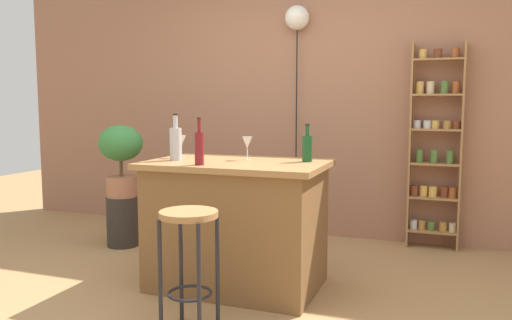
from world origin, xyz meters
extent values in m
plane|color=#A37A4C|center=(0.00, 0.00, 0.00)|extent=(12.00, 12.00, 0.00)
cube|color=#9E6B51|center=(0.00, 1.95, 1.40)|extent=(6.40, 0.10, 2.80)
cube|color=brown|center=(0.00, 0.30, 0.42)|extent=(1.13, 0.73, 0.85)
cube|color=#9E7042|center=(0.00, 0.30, 0.87)|extent=(1.23, 0.79, 0.04)
cylinder|color=black|center=(-0.09, -0.58, 0.33)|extent=(0.02, 0.02, 0.66)
cylinder|color=black|center=(0.15, -0.58, 0.33)|extent=(0.02, 0.02, 0.66)
cylinder|color=black|center=(-0.09, -0.35, 0.33)|extent=(0.02, 0.02, 0.66)
cylinder|color=black|center=(0.15, -0.35, 0.33)|extent=(0.02, 0.02, 0.66)
torus|color=black|center=(0.03, -0.47, 0.22)|extent=(0.25, 0.25, 0.02)
cylinder|color=#9E7042|center=(0.03, -0.47, 0.67)|extent=(0.33, 0.33, 0.03)
cube|color=#9E7042|center=(1.05, 1.80, 0.90)|extent=(0.02, 0.16, 1.81)
cube|color=#9E7042|center=(1.47, 1.80, 0.90)|extent=(0.02, 0.16, 1.81)
cube|color=#9E7042|center=(1.26, 1.80, 0.15)|extent=(0.41, 0.16, 0.02)
cylinder|color=silver|center=(1.10, 1.79, 0.20)|extent=(0.06, 0.06, 0.08)
cylinder|color=#AD7A38|center=(1.17, 1.81, 0.20)|extent=(0.06, 0.06, 0.08)
cylinder|color=#4C7033|center=(1.25, 1.80, 0.20)|extent=(0.06, 0.06, 0.08)
cylinder|color=#AD7A38|center=(1.35, 1.80, 0.20)|extent=(0.06, 0.06, 0.08)
cylinder|color=beige|center=(1.43, 1.79, 0.20)|extent=(0.06, 0.06, 0.08)
cube|color=#9E7042|center=(1.26, 1.80, 0.45)|extent=(0.41, 0.16, 0.02)
cylinder|color=brown|center=(1.10, 1.79, 0.51)|extent=(0.07, 0.07, 0.09)
cylinder|color=gold|center=(1.18, 1.81, 0.51)|extent=(0.07, 0.07, 0.09)
cylinder|color=gold|center=(1.25, 1.79, 0.51)|extent=(0.07, 0.07, 0.09)
cylinder|color=brown|center=(1.35, 1.81, 0.51)|extent=(0.07, 0.07, 0.09)
cylinder|color=#994C23|center=(1.42, 1.80, 0.51)|extent=(0.07, 0.07, 0.09)
cube|color=#9E7042|center=(1.26, 1.80, 0.75)|extent=(0.41, 0.16, 0.02)
cylinder|color=#4C7033|center=(1.13, 1.80, 0.82)|extent=(0.06, 0.06, 0.12)
cylinder|color=#4C7033|center=(1.25, 1.79, 0.82)|extent=(0.06, 0.06, 0.12)
cylinder|color=#4C7033|center=(1.39, 1.80, 0.82)|extent=(0.06, 0.06, 0.12)
cube|color=#9E7042|center=(1.26, 1.80, 1.05)|extent=(0.41, 0.16, 0.02)
cylinder|color=silver|center=(1.10, 1.80, 1.10)|extent=(0.06, 0.06, 0.07)
cylinder|color=silver|center=(1.19, 1.79, 1.10)|extent=(0.06, 0.06, 0.07)
cylinder|color=gold|center=(1.26, 1.80, 1.10)|extent=(0.06, 0.06, 0.07)
cylinder|color=#AD7A38|center=(1.35, 1.80, 1.10)|extent=(0.06, 0.06, 0.07)
cylinder|color=brown|center=(1.43, 1.80, 1.10)|extent=(0.06, 0.06, 0.07)
cube|color=#9E7042|center=(1.26, 1.80, 1.35)|extent=(0.41, 0.16, 0.02)
cylinder|color=gold|center=(1.11, 1.81, 1.42)|extent=(0.07, 0.07, 0.11)
cylinder|color=beige|center=(1.20, 1.81, 1.42)|extent=(0.07, 0.07, 0.11)
cylinder|color=#4C7033|center=(1.32, 1.79, 1.42)|extent=(0.07, 0.07, 0.11)
cylinder|color=#994C23|center=(1.41, 1.80, 1.42)|extent=(0.07, 0.07, 0.11)
cube|color=#9E7042|center=(1.26, 1.80, 1.66)|extent=(0.41, 0.16, 0.02)
cylinder|color=gold|center=(1.13, 1.80, 1.71)|extent=(0.07, 0.07, 0.08)
cylinder|color=brown|center=(1.25, 1.79, 1.71)|extent=(0.07, 0.07, 0.08)
cylinder|color=#994C23|center=(1.39, 1.80, 1.71)|extent=(0.07, 0.07, 0.08)
cylinder|color=#2D2823|center=(-1.36, 0.90, 0.22)|extent=(0.28, 0.28, 0.45)
cylinder|color=#A86B4C|center=(-1.36, 0.90, 0.54)|extent=(0.27, 0.27, 0.18)
cylinder|color=brown|center=(-1.36, 0.90, 0.71)|extent=(0.03, 0.03, 0.16)
ellipsoid|color=#387F3D|center=(-1.36, 0.90, 0.93)|extent=(0.40, 0.36, 0.32)
cylinder|color=#B2B2B7|center=(-0.43, 0.22, 1.00)|extent=(0.08, 0.08, 0.23)
cylinder|color=#B2B2B7|center=(-0.43, 0.22, 1.16)|extent=(0.03, 0.03, 0.09)
cylinder|color=black|center=(-0.43, 0.22, 1.21)|extent=(0.04, 0.04, 0.01)
cylinder|color=#194C23|center=(0.46, 0.45, 0.97)|extent=(0.07, 0.07, 0.18)
cylinder|color=#194C23|center=(0.46, 0.45, 1.10)|extent=(0.03, 0.03, 0.07)
cylinder|color=black|center=(0.46, 0.45, 1.14)|extent=(0.03, 0.03, 0.01)
cylinder|color=maroon|center=(-0.15, 0.02, 0.99)|extent=(0.06, 0.06, 0.21)
cylinder|color=maroon|center=(-0.15, 0.02, 1.14)|extent=(0.02, 0.02, 0.08)
cylinder|color=black|center=(-0.15, 0.02, 1.19)|extent=(0.03, 0.03, 0.01)
cylinder|color=silver|center=(-0.47, 0.38, 0.89)|extent=(0.06, 0.06, 0.00)
cylinder|color=silver|center=(-0.47, 0.38, 0.93)|extent=(0.01, 0.01, 0.07)
cone|color=silver|center=(-0.47, 0.38, 1.01)|extent=(0.07, 0.07, 0.08)
cylinder|color=silver|center=(0.03, 0.41, 0.89)|extent=(0.06, 0.06, 0.00)
cylinder|color=silver|center=(0.03, 0.41, 0.93)|extent=(0.01, 0.01, 0.07)
cone|color=silver|center=(0.03, 0.41, 1.01)|extent=(0.07, 0.07, 0.08)
cylinder|color=black|center=(-0.01, 1.84, 1.04)|extent=(0.01, 0.01, 2.08)
sphere|color=white|center=(-0.01, 1.84, 2.08)|extent=(0.23, 0.23, 0.23)
camera|label=1|loc=(1.35, -2.96, 1.29)|focal=36.24mm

